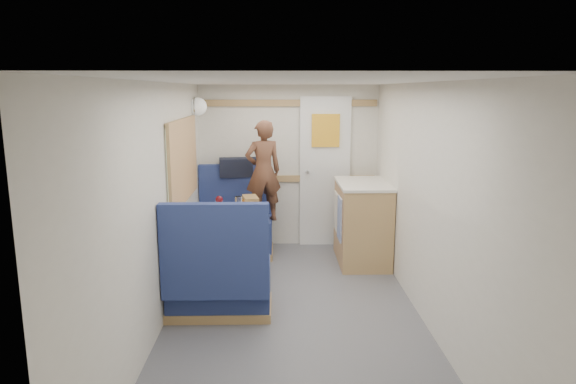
{
  "coord_description": "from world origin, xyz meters",
  "views": [
    {
      "loc": [
        -0.14,
        -4.07,
        1.93
      ],
      "look_at": [
        -0.04,
        0.9,
        0.94
      ],
      "focal_mm": 32.0,
      "sensor_mm": 36.0,
      "label": 1
    }
  ],
  "objects_px": {
    "galley_counter": "(362,222)",
    "tray": "(246,220)",
    "person": "(263,171)",
    "bread_loaf": "(251,202)",
    "dinette_table": "(228,227)",
    "tumbler_left": "(200,214)",
    "duffel_bag": "(239,167)",
    "tumbler_right": "(238,202)",
    "wine_glass": "(219,200)",
    "salt_grinder": "(226,210)",
    "cheese_block": "(224,217)",
    "bench_near": "(219,283)",
    "orange_fruit": "(249,209)",
    "beer_glass": "(245,204)",
    "dome_light": "(198,107)",
    "pepper_grinder": "(227,209)",
    "bench_far": "(235,229)"
  },
  "relations": [
    {
      "from": "tray",
      "to": "orange_fruit",
      "type": "relative_size",
      "value": 4.29
    },
    {
      "from": "beer_glass",
      "to": "orange_fruit",
      "type": "bearing_deg",
      "value": -79.47
    },
    {
      "from": "tumbler_right",
      "to": "wine_glass",
      "type": "bearing_deg",
      "value": -133.37
    },
    {
      "from": "bench_far",
      "to": "bread_loaf",
      "type": "relative_size",
      "value": 3.93
    },
    {
      "from": "person",
      "to": "cheese_block",
      "type": "relative_size",
      "value": 10.35
    },
    {
      "from": "bench_far",
      "to": "tumbler_right",
      "type": "distance_m",
      "value": 0.84
    },
    {
      "from": "galley_counter",
      "to": "bread_loaf",
      "type": "height_order",
      "value": "galley_counter"
    },
    {
      "from": "bench_near",
      "to": "salt_grinder",
      "type": "bearing_deg",
      "value": 90.4
    },
    {
      "from": "pepper_grinder",
      "to": "beer_glass",
      "type": "bearing_deg",
      "value": 60.09
    },
    {
      "from": "salt_grinder",
      "to": "bread_loaf",
      "type": "xyz_separation_m",
      "value": [
        0.23,
        0.34,
        0.01
      ]
    },
    {
      "from": "tumbler_right",
      "to": "salt_grinder",
      "type": "distance_m",
      "value": 0.32
    },
    {
      "from": "cheese_block",
      "to": "tumbler_left",
      "type": "xyz_separation_m",
      "value": [
        -0.23,
        0.03,
        0.02
      ]
    },
    {
      "from": "tray",
      "to": "pepper_grinder",
      "type": "height_order",
      "value": "pepper_grinder"
    },
    {
      "from": "duffel_bag",
      "to": "tumbler_right",
      "type": "height_order",
      "value": "duffel_bag"
    },
    {
      "from": "tumbler_right",
      "to": "orange_fruit",
      "type": "bearing_deg",
      "value": -68.35
    },
    {
      "from": "salt_grinder",
      "to": "dinette_table",
      "type": "bearing_deg",
      "value": 87.28
    },
    {
      "from": "bench_near",
      "to": "beer_glass",
      "type": "bearing_deg",
      "value": 80.82
    },
    {
      "from": "tray",
      "to": "tumbler_right",
      "type": "distance_m",
      "value": 0.56
    },
    {
      "from": "bench_near",
      "to": "beer_glass",
      "type": "distance_m",
      "value": 1.15
    },
    {
      "from": "tumbler_right",
      "to": "dome_light",
      "type": "bearing_deg",
      "value": 126.5
    },
    {
      "from": "cheese_block",
      "to": "wine_glass",
      "type": "bearing_deg",
      "value": 103.93
    },
    {
      "from": "dome_light",
      "to": "orange_fruit",
      "type": "bearing_deg",
      "value": -57.79
    },
    {
      "from": "wine_glass",
      "to": "beer_glass",
      "type": "bearing_deg",
      "value": 36.23
    },
    {
      "from": "tray",
      "to": "beer_glass",
      "type": "xyz_separation_m",
      "value": [
        -0.04,
        0.54,
        0.04
      ]
    },
    {
      "from": "dinette_table",
      "to": "tumbler_right",
      "type": "relative_size",
      "value": 7.62
    },
    {
      "from": "duffel_bag",
      "to": "tumbler_left",
      "type": "relative_size",
      "value": 3.91
    },
    {
      "from": "tumbler_right",
      "to": "tray",
      "type": "bearing_deg",
      "value": -78.73
    },
    {
      "from": "wine_glass",
      "to": "pepper_grinder",
      "type": "height_order",
      "value": "wine_glass"
    },
    {
      "from": "bench_near",
      "to": "duffel_bag",
      "type": "height_order",
      "value": "duffel_bag"
    },
    {
      "from": "person",
      "to": "bread_loaf",
      "type": "bearing_deg",
      "value": 57.2
    },
    {
      "from": "dinette_table",
      "to": "tray",
      "type": "distance_m",
      "value": 0.45
    },
    {
      "from": "duffel_bag",
      "to": "tray",
      "type": "height_order",
      "value": "duffel_bag"
    },
    {
      "from": "dinette_table",
      "to": "person",
      "type": "height_order",
      "value": "person"
    },
    {
      "from": "duffel_bag",
      "to": "pepper_grinder",
      "type": "height_order",
      "value": "duffel_bag"
    },
    {
      "from": "duffel_bag",
      "to": "beer_glass",
      "type": "height_order",
      "value": "duffel_bag"
    },
    {
      "from": "dome_light",
      "to": "tray",
      "type": "bearing_deg",
      "value": -63.68
    },
    {
      "from": "cheese_block",
      "to": "dinette_table",
      "type": "bearing_deg",
      "value": 91.17
    },
    {
      "from": "cheese_block",
      "to": "bread_loaf",
      "type": "height_order",
      "value": "bread_loaf"
    },
    {
      "from": "tray",
      "to": "bench_far",
      "type": "bearing_deg",
      "value": 99.73
    },
    {
      "from": "bench_far",
      "to": "beer_glass",
      "type": "height_order",
      "value": "bench_far"
    },
    {
      "from": "galley_counter",
      "to": "tray",
      "type": "distance_m",
      "value": 1.58
    },
    {
      "from": "dinette_table",
      "to": "tumbler_left",
      "type": "relative_size",
      "value": 7.77
    },
    {
      "from": "tumbler_left",
      "to": "tumbler_right",
      "type": "relative_size",
      "value": 0.98
    },
    {
      "from": "tray",
      "to": "cheese_block",
      "type": "height_order",
      "value": "cheese_block"
    },
    {
      "from": "tumbler_right",
      "to": "bread_loaf",
      "type": "distance_m",
      "value": 0.13
    },
    {
      "from": "beer_glass",
      "to": "salt_grinder",
      "type": "xyz_separation_m",
      "value": [
        -0.17,
        -0.29,
        0.0
      ]
    },
    {
      "from": "bench_near",
      "to": "salt_grinder",
      "type": "xyz_separation_m",
      "value": [
        -0.01,
        0.75,
        0.47
      ]
    },
    {
      "from": "dinette_table",
      "to": "bench_near",
      "type": "height_order",
      "value": "bench_near"
    },
    {
      "from": "salt_grinder",
      "to": "duffel_bag",
      "type": "bearing_deg",
      "value": 87.98
    },
    {
      "from": "dome_light",
      "to": "galley_counter",
      "type": "xyz_separation_m",
      "value": [
        1.86,
        -0.3,
        -1.28
      ]
    }
  ]
}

